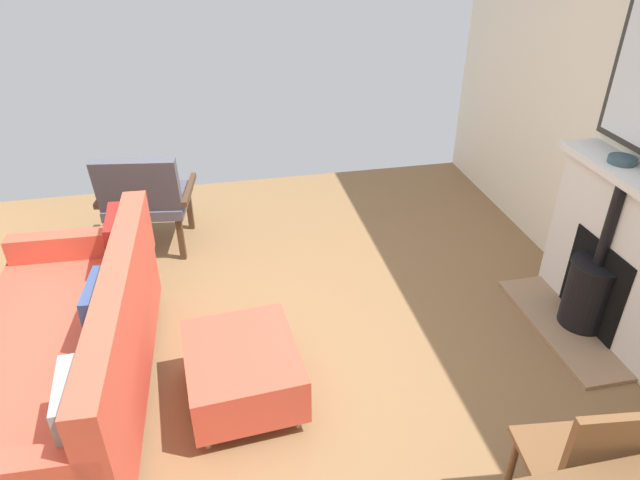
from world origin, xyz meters
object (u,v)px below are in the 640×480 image
mantel_bowl_near (622,159)px  ottoman (242,369)px  sofa (68,356)px  armchair_accent (145,196)px  fireplace (613,263)px  dining_chair_near_fireplace (589,467)px

mantel_bowl_near → ottoman: (2.36, 0.39, -0.86)m
sofa → armchair_accent: size_ratio=2.18×
fireplace → ottoman: 2.36m
fireplace → ottoman: size_ratio=1.67×
sofa → fireplace: bearing=-179.1°
armchair_accent → sofa: bearing=78.3°
ottoman → armchair_accent: size_ratio=0.84×
fireplace → dining_chair_near_fireplace: (1.06, 1.32, 0.04)m
fireplace → sofa: (3.23, 0.05, -0.12)m
mantel_bowl_near → armchair_accent: (2.93, -1.34, -0.60)m
fireplace → mantel_bowl_near: bearing=-97.3°
dining_chair_near_fireplace → fireplace: bearing=-128.9°
fireplace → armchair_accent: size_ratio=1.41×
mantel_bowl_near → armchair_accent: bearing=-24.6°
sofa → armchair_accent: (-0.33, -1.59, 0.13)m
sofa → armchair_accent: bearing=-101.7°
armchair_accent → dining_chair_near_fireplace: size_ratio=0.95×
dining_chair_near_fireplace → sofa: bearing=-30.4°
mantel_bowl_near → dining_chair_near_fireplace: size_ratio=0.18×
mantel_bowl_near → dining_chair_near_fireplace: 1.95m
fireplace → armchair_accent: (2.90, -1.54, 0.01)m
ottoman → armchair_accent: bearing=-71.9°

